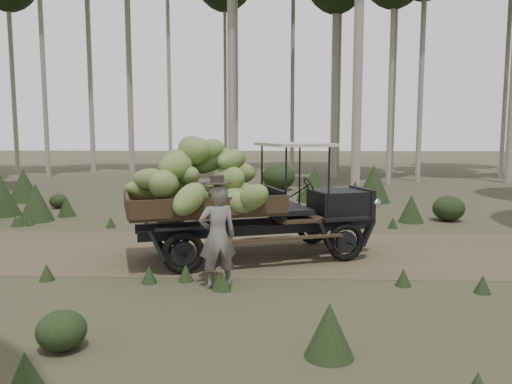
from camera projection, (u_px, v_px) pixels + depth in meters
ground at (211, 252)px, 10.79m from camera, size 120.00×120.00×0.00m
dirt_track at (211, 251)px, 10.79m from camera, size 70.00×4.00×0.01m
banana_truck at (227, 188)px, 9.88m from camera, size 5.36×3.43×2.56m
farmer at (217, 235)px, 8.20m from camera, size 0.74×0.61×1.88m
undergrowth at (236, 219)px, 11.67m from camera, size 20.85×23.71×1.40m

